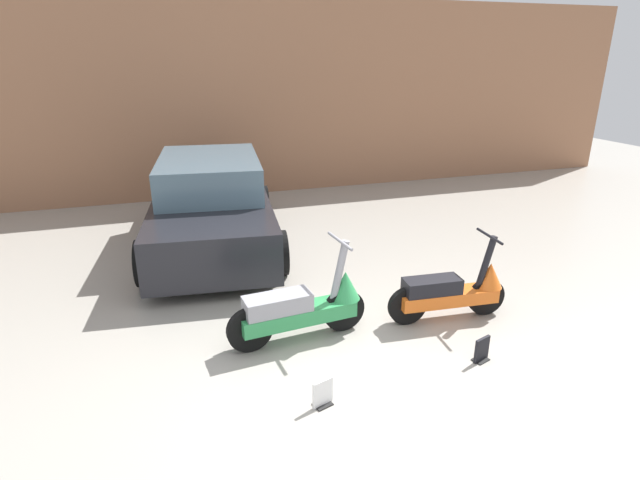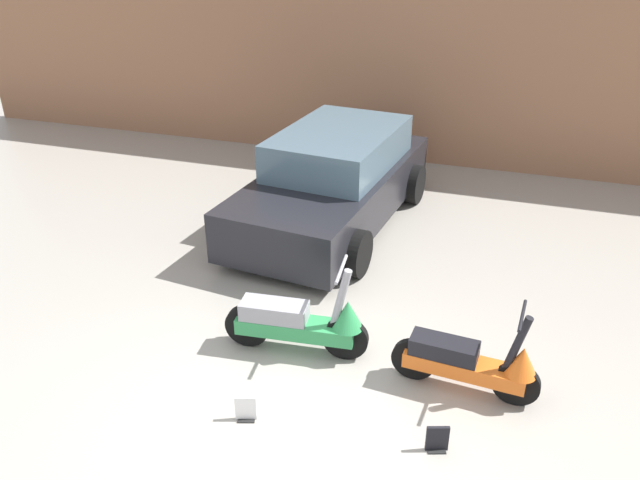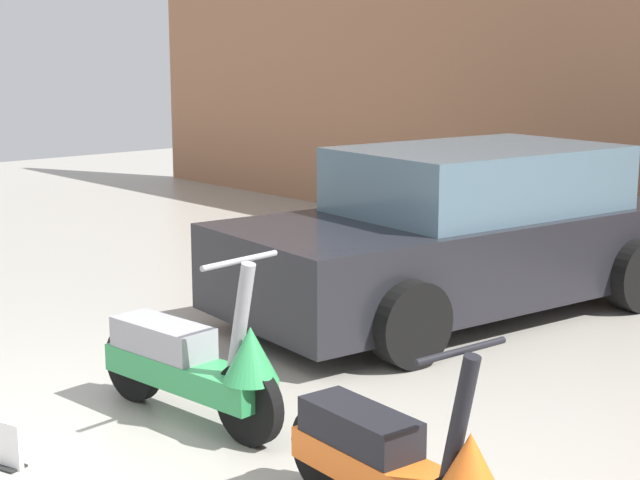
# 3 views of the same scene
# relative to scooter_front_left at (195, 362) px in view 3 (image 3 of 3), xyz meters

# --- Properties ---
(scooter_front_left) EXTENTS (1.56, 0.56, 1.09)m
(scooter_front_left) POSITION_rel_scooter_front_left_xyz_m (0.00, 0.00, 0.00)
(scooter_front_left) COLOR black
(scooter_front_left) RESTS_ON ground_plane
(scooter_front_right) EXTENTS (1.45, 0.52, 1.01)m
(scooter_front_right) POSITION_rel_scooter_front_left_xyz_m (1.77, -0.09, -0.03)
(scooter_front_right) COLOR black
(scooter_front_right) RESTS_ON ground_plane
(car_rear_left) EXTENTS (2.35, 4.32, 1.41)m
(car_rear_left) POSITION_rel_scooter_front_left_xyz_m (-0.61, 3.20, 0.29)
(car_rear_left) COLOR black
(car_rear_left) RESTS_ON ground_plane
(placard_near_left_scooter) EXTENTS (0.20, 0.16, 0.26)m
(placard_near_left_scooter) POSITION_rel_scooter_front_left_xyz_m (-0.16, -1.13, -0.27)
(placard_near_left_scooter) COLOR black
(placard_near_left_scooter) RESTS_ON ground_plane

